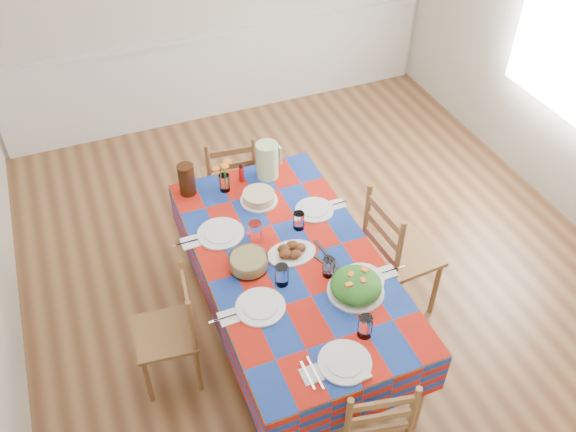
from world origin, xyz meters
The scene contains 22 objects.
room centered at (0.00, 0.00, 1.35)m, with size 4.58×5.08×2.78m.
wainscot centered at (0.00, 2.48, 0.49)m, with size 4.41×0.06×0.92m.
window_right centered at (2.23, 0.30, 1.50)m, with size 1.40×1.40×0.00m, color white.
dining_table centered at (-0.46, -0.51, 0.70)m, with size 1.09×2.02×0.79m.
setting_near_head centered at (-0.43, -1.30, 0.82)m, with size 0.48×0.32×0.14m.
setting_left_near centered at (-0.72, -0.77, 0.82)m, with size 0.54×0.32×0.14m.
setting_left_far centered at (-0.74, -0.18, 0.82)m, with size 0.57×0.34×0.15m.
setting_right_near centered at (-0.18, -0.80, 0.82)m, with size 0.51×0.29×0.13m.
setting_right_far centered at (-0.19, -0.19, 0.82)m, with size 0.50×0.29×0.13m.
meat_platter centered at (-0.44, -0.48, 0.81)m, with size 0.32×0.23×0.06m.
salad_platter centered at (-0.21, -0.91, 0.84)m, with size 0.34×0.34×0.14m.
pasta_bowl centered at (-0.73, -0.48, 0.83)m, with size 0.24×0.24×0.09m.
cake centered at (-0.46, 0.09, 0.82)m, with size 0.26×0.26×0.07m.
serving_utensils centered at (-0.26, -0.60, 0.79)m, with size 0.16×0.36×0.01m.
flower_vase centered at (-0.64, 0.30, 0.89)m, with size 0.16×0.13×0.25m.
hot_sauce centered at (-0.49, 0.35, 0.86)m, with size 0.04×0.04×0.15m, color #AF0E0F.
green_pitcher centered at (-0.30, 0.34, 0.93)m, with size 0.16×0.16×0.28m, color #B7DC9B.
tea_pitcher centered at (-0.89, 0.37, 0.91)m, with size 0.12×0.12×0.24m, color black.
name_card centered at (-0.44, -1.47, 0.80)m, with size 0.09×0.03×0.02m, color white.
chair_far centered at (-0.47, 0.77, 0.46)m, with size 0.46×0.44×0.94m.
chair_left centered at (-1.28, -0.52, 0.44)m, with size 0.42×0.44×0.89m.
chair_right centered at (0.34, -0.51, 0.52)m, with size 0.47×0.49×1.05m.
Camera 1 is at (-1.48, -2.99, 3.56)m, focal length 38.00 mm.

